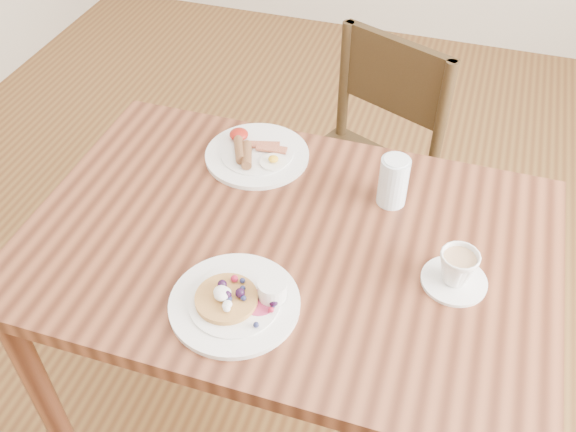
# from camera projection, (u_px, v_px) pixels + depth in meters

# --- Properties ---
(ground) EXTENTS (5.00, 5.00, 0.00)m
(ground) POSITION_uv_depth(u_px,v_px,m) (288.00, 409.00, 1.97)
(ground) COLOR brown
(ground) RESTS_ON ground
(dining_table) EXTENTS (1.20, 0.80, 0.75)m
(dining_table) POSITION_uv_depth(u_px,v_px,m) (288.00, 268.00, 1.52)
(dining_table) COLOR brown
(dining_table) RESTS_ON ground
(chair_far) EXTENTS (0.55, 0.55, 0.88)m
(chair_far) POSITION_uv_depth(u_px,v_px,m) (362.00, 166.00, 2.05)
(chair_far) COLOR #312212
(chair_far) RESTS_ON ground
(pancake_plate) EXTENTS (0.27, 0.27, 0.06)m
(pancake_plate) POSITION_uv_depth(u_px,v_px,m) (237.00, 301.00, 1.31)
(pancake_plate) COLOR white
(pancake_plate) RESTS_ON dining_table
(breakfast_plate) EXTENTS (0.27, 0.27, 0.04)m
(breakfast_plate) POSITION_uv_depth(u_px,v_px,m) (255.00, 153.00, 1.66)
(breakfast_plate) COLOR white
(breakfast_plate) RESTS_ON dining_table
(teacup_saucer) EXTENTS (0.14, 0.14, 0.09)m
(teacup_saucer) POSITION_uv_depth(u_px,v_px,m) (457.00, 270.00, 1.33)
(teacup_saucer) COLOR white
(teacup_saucer) RESTS_ON dining_table
(water_glass) EXTENTS (0.07, 0.07, 0.13)m
(water_glass) POSITION_uv_depth(u_px,v_px,m) (393.00, 181.00, 1.50)
(water_glass) COLOR silver
(water_glass) RESTS_ON dining_table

